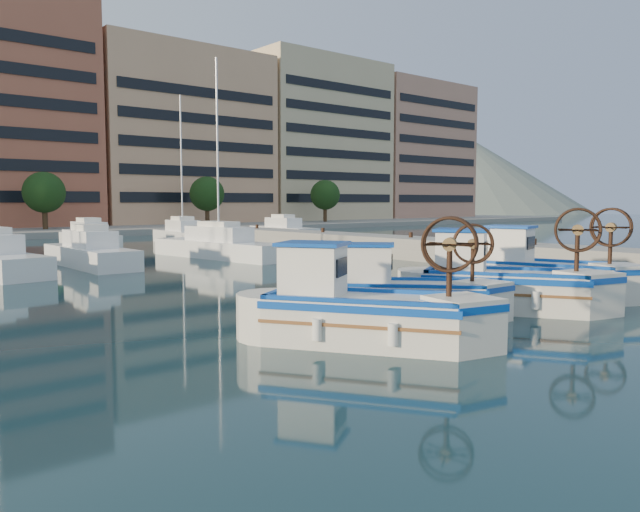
{
  "coord_description": "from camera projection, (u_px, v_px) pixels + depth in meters",
  "views": [
    {
      "loc": [
        -14.51,
        -10.57,
        3.3
      ],
      "look_at": [
        -1.32,
        5.19,
        1.5
      ],
      "focal_mm": 35.0,
      "sensor_mm": 36.0,
      "label": 1
    }
  ],
  "objects": [
    {
      "name": "ground",
      "position": [
        473.0,
        318.0,
        17.64
      ],
      "size": [
        300.0,
        300.0,
        0.0
      ],
      "primitive_type": "plane",
      "color": "#1B3A46",
      "rests_on": "ground"
    },
    {
      "name": "quay",
      "position": [
        498.0,
        254.0,
        32.01
      ],
      "size": [
        3.0,
        60.0,
        1.2
      ],
      "primitive_type": "cube",
      "color": "gray",
      "rests_on": "ground"
    },
    {
      "name": "waterfront",
      "position": [
        59.0,
        134.0,
        72.27
      ],
      "size": [
        180.0,
        40.0,
        25.6
      ],
      "color": "gray",
      "rests_on": "ground"
    },
    {
      "name": "hill_east",
      "position": [
        454.0,
        212.0,
        191.18
      ],
      "size": [
        160.0,
        160.0,
        50.0
      ],
      "primitive_type": "cone",
      "color": "slate",
      "rests_on": "ground"
    },
    {
      "name": "yacht_marina",
      "position": [
        44.0,
        250.0,
        36.0
      ],
      "size": [
        42.03,
        23.35,
        11.5
      ],
      "color": "white",
      "rests_on": "ground"
    },
    {
      "name": "fishing_boat_a",
      "position": [
        359.0,
        309.0,
        14.38
      ],
      "size": [
        4.09,
        4.89,
        2.98
      ],
      "rotation": [
        0.0,
        0.0,
        0.57
      ],
      "color": "silver",
      "rests_on": "ground"
    },
    {
      "name": "fishing_boat_b",
      "position": [
        405.0,
        293.0,
        17.52
      ],
      "size": [
        4.1,
        4.2,
        2.69
      ],
      "rotation": [
        0.0,
        0.0,
        0.75
      ],
      "color": "silver",
      "rests_on": "ground"
    },
    {
      "name": "fishing_boat_c",
      "position": [
        500.0,
        282.0,
        18.91
      ],
      "size": [
        4.2,
        5.14,
        3.12
      ],
      "rotation": [
        0.0,
        0.0,
        0.54
      ],
      "color": "silver",
      "rests_on": "ground"
    },
    {
      "name": "fishing_boat_d",
      "position": [
        542.0,
        272.0,
        21.62
      ],
      "size": [
        3.27,
        5.12,
        3.1
      ],
      "rotation": [
        0.0,
        0.0,
        0.28
      ],
      "color": "silver",
      "rests_on": "ground"
    }
  ]
}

